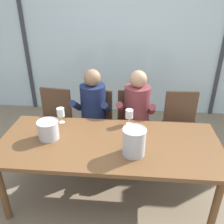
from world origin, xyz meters
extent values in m
plane|color=#847056|center=(0.00, 1.00, 0.00)|extent=(14.00, 14.00, 0.00)
cube|color=silver|center=(0.00, 2.18, 1.30)|extent=(7.36, 0.03, 2.60)
cube|color=#38383D|center=(-1.66, 2.16, 1.30)|extent=(0.06, 0.06, 2.60)
cube|color=#568942|center=(0.00, 5.35, 1.00)|extent=(13.36, 2.40, 2.01)
cube|color=brown|center=(0.00, 0.00, 0.71)|extent=(2.16, 0.91, 0.04)
cylinder|color=brown|center=(-0.98, -0.36, 0.34)|extent=(0.07, 0.07, 0.69)
cylinder|color=brown|center=(0.98, -0.36, 0.34)|extent=(0.07, 0.07, 0.69)
cylinder|color=brown|center=(-0.98, 0.36, 0.34)|extent=(0.07, 0.07, 0.69)
cylinder|color=brown|center=(0.98, 0.36, 0.34)|extent=(0.07, 0.07, 0.69)
cube|color=brown|center=(-0.84, 0.75, 0.45)|extent=(0.49, 0.49, 0.03)
cube|color=brown|center=(-0.81, 0.95, 0.67)|extent=(0.42, 0.09, 0.42)
cylinder|color=brown|center=(-1.05, 0.59, 0.22)|extent=(0.04, 0.04, 0.43)
cylinder|color=brown|center=(-0.68, 0.54, 0.22)|extent=(0.04, 0.04, 0.43)
cylinder|color=brown|center=(-1.00, 0.96, 0.22)|extent=(0.04, 0.04, 0.43)
cylinder|color=brown|center=(-0.63, 0.92, 0.22)|extent=(0.04, 0.04, 0.43)
cube|color=brown|center=(-0.28, 0.75, 0.45)|extent=(0.49, 0.49, 0.03)
cube|color=brown|center=(-0.26, 0.95, 0.67)|extent=(0.42, 0.09, 0.42)
cylinder|color=brown|center=(-0.49, 0.58, 0.22)|extent=(0.04, 0.04, 0.43)
cylinder|color=brown|center=(-0.12, 0.54, 0.22)|extent=(0.04, 0.04, 0.43)
cylinder|color=brown|center=(-0.45, 0.96, 0.22)|extent=(0.04, 0.04, 0.43)
cylinder|color=brown|center=(-0.07, 0.91, 0.22)|extent=(0.04, 0.04, 0.43)
cube|color=brown|center=(0.25, 0.79, 0.45)|extent=(0.49, 0.49, 0.03)
cube|color=brown|center=(0.23, 0.99, 0.67)|extent=(0.42, 0.08, 0.42)
cylinder|color=brown|center=(0.09, 0.58, 0.22)|extent=(0.04, 0.04, 0.43)
cylinder|color=brown|center=(0.46, 0.62, 0.22)|extent=(0.04, 0.04, 0.43)
cylinder|color=brown|center=(0.04, 0.96, 0.22)|extent=(0.04, 0.04, 0.43)
cylinder|color=brown|center=(0.42, 1.00, 0.22)|extent=(0.04, 0.04, 0.43)
cube|color=brown|center=(0.86, 0.78, 0.45)|extent=(0.46, 0.46, 0.03)
cube|color=brown|center=(0.85, 0.98, 0.67)|extent=(0.42, 0.05, 0.42)
cylinder|color=brown|center=(0.68, 0.58, 0.22)|extent=(0.04, 0.04, 0.43)
cylinder|color=brown|center=(1.06, 0.60, 0.22)|extent=(0.04, 0.04, 0.43)
cylinder|color=brown|center=(0.67, 0.96, 0.22)|extent=(0.04, 0.04, 0.43)
cylinder|color=brown|center=(1.04, 0.98, 0.22)|extent=(0.04, 0.04, 0.43)
cylinder|color=#192347|center=(-0.28, 0.81, 0.74)|extent=(0.34, 0.34, 0.52)
sphere|color=#936B4C|center=(-0.28, 0.81, 1.09)|extent=(0.21, 0.21, 0.21)
cube|color=#47423D|center=(-0.38, 0.61, 0.48)|extent=(0.15, 0.41, 0.13)
cube|color=#47423D|center=(-0.20, 0.60, 0.48)|extent=(0.15, 0.41, 0.13)
cylinder|color=#47423D|center=(-0.39, 0.41, 0.23)|extent=(0.10, 0.10, 0.46)
cylinder|color=#47423D|center=(-0.21, 0.40, 0.23)|extent=(0.10, 0.10, 0.46)
cylinder|color=#192347|center=(-0.48, 0.70, 0.77)|extent=(0.10, 0.33, 0.26)
cylinder|color=#192347|center=(-0.10, 0.68, 0.77)|extent=(0.10, 0.33, 0.26)
cylinder|color=brown|center=(0.27, 0.81, 0.74)|extent=(0.34, 0.34, 0.52)
sphere|color=tan|center=(0.27, 0.81, 1.09)|extent=(0.21, 0.21, 0.21)
cube|color=#47423D|center=(0.17, 0.61, 0.48)|extent=(0.16, 0.41, 0.13)
cube|color=#47423D|center=(0.35, 0.60, 0.48)|extent=(0.16, 0.41, 0.13)
cylinder|color=#47423D|center=(0.15, 0.41, 0.23)|extent=(0.10, 0.10, 0.46)
cylinder|color=#47423D|center=(0.33, 0.40, 0.23)|extent=(0.10, 0.10, 0.46)
cylinder|color=brown|center=(0.08, 0.70, 0.77)|extent=(0.10, 0.33, 0.26)
cylinder|color=brown|center=(0.45, 0.67, 0.77)|extent=(0.10, 0.33, 0.26)
cylinder|color=#B7B7BC|center=(0.24, -0.16, 0.85)|extent=(0.21, 0.21, 0.25)
torus|color=silver|center=(0.24, -0.16, 0.98)|extent=(0.21, 0.21, 0.01)
cylinder|color=#B7B7BC|center=(-0.60, 0.02, 0.82)|extent=(0.20, 0.20, 0.18)
torus|color=silver|center=(-0.60, 0.02, 0.91)|extent=(0.21, 0.21, 0.01)
cylinder|color=silver|center=(0.19, 0.37, 0.73)|extent=(0.07, 0.07, 0.00)
cylinder|color=silver|center=(0.19, 0.37, 0.77)|extent=(0.01, 0.01, 0.07)
cylinder|color=silver|center=(0.19, 0.37, 0.85)|extent=(0.08, 0.08, 0.09)
cylinder|color=#560C1E|center=(0.19, 0.37, 0.83)|extent=(0.07, 0.07, 0.04)
cylinder|color=silver|center=(-0.56, 0.34, 0.73)|extent=(0.07, 0.07, 0.00)
cylinder|color=silver|center=(-0.56, 0.34, 0.77)|extent=(0.01, 0.01, 0.07)
cylinder|color=silver|center=(-0.56, 0.34, 0.85)|extent=(0.08, 0.08, 0.09)
camera|label=1|loc=(0.20, -1.94, 2.06)|focal=38.62mm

